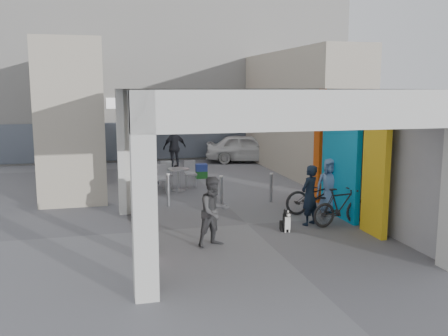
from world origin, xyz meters
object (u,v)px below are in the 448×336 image
object	(u,v)px
cafe_set	(174,180)
man_back_turned	(214,211)
bicycle_rear	(341,207)
man_crates	(175,147)
border_collie	(286,222)
bicycle_front	(319,195)
produce_stand	(142,181)
man_elderly	(330,186)
white_van	(247,148)
man_with_dog	(309,195)

from	to	relation	value
cafe_set	man_back_turned	world-z (taller)	man_back_turned
bicycle_rear	cafe_set	bearing A→B (deg)	21.61
man_crates	border_collie	bearing A→B (deg)	76.18
bicycle_front	border_collie	bearing A→B (deg)	131.81
border_collie	man_crates	world-z (taller)	man_crates
produce_stand	man_elderly	distance (m)	6.83
bicycle_front	man_crates	bearing A→B (deg)	16.11
man_back_turned	man_crates	world-z (taller)	man_crates
bicycle_rear	white_van	xyz separation A→B (m)	(0.87, 11.24, 0.17)
man_back_turned	bicycle_front	world-z (taller)	man_back_turned
man_back_turned	cafe_set	bearing A→B (deg)	68.48
produce_stand	man_back_turned	world-z (taller)	man_back_turned
man_elderly	bicycle_rear	xyz separation A→B (m)	(-0.30, -1.27, -0.28)
man_back_turned	man_elderly	bearing A→B (deg)	7.52
man_back_turned	white_van	bearing A→B (deg)	48.82
man_back_turned	produce_stand	bearing A→B (deg)	77.26
produce_stand	white_van	bearing A→B (deg)	68.28
cafe_set	man_elderly	size ratio (longest dim) A/B	0.99
border_collie	man_elderly	world-z (taller)	man_elderly
man_with_dog	man_elderly	bearing A→B (deg)	-170.65
man_elderly	white_van	xyz separation A→B (m)	(0.57, 9.97, -0.12)
man_with_dog	white_van	size ratio (longest dim) A/B	0.40
produce_stand	border_collie	size ratio (longest dim) A/B	1.81
cafe_set	man_elderly	world-z (taller)	man_elderly
bicycle_front	bicycle_rear	size ratio (longest dim) A/B	1.22
cafe_set	man_with_dog	world-z (taller)	man_with_dog
man_crates	white_van	bearing A→B (deg)	176.24
man_elderly	bicycle_front	distance (m)	0.40
produce_stand	border_collie	world-z (taller)	produce_stand
man_back_turned	man_elderly	world-z (taller)	man_back_turned
border_collie	man_back_turned	distance (m)	2.17
man_with_dog	bicycle_front	world-z (taller)	man_with_dog
border_collie	man_back_turned	xyz separation A→B (m)	(-1.98, -0.67, 0.56)
bicycle_front	man_back_turned	bearing A→B (deg)	119.68
man_elderly	man_crates	distance (m)	9.39
man_crates	man_with_dog	bearing A→B (deg)	81.00
border_collie	cafe_set	bearing A→B (deg)	120.63
bicycle_front	produce_stand	bearing A→B (deg)	42.43
man_with_dog	produce_stand	bearing A→B (deg)	-90.93
cafe_set	man_with_dog	distance (m)	6.08
man_with_dog	bicycle_rear	distance (m)	0.85
man_with_dog	man_back_turned	bearing A→B (deg)	-12.81
man_crates	bicycle_rear	world-z (taller)	man_crates
man_back_turned	man_crates	xyz separation A→B (m)	(0.76, 10.96, 0.15)
man_crates	bicycle_rear	size ratio (longest dim) A/B	1.13
border_collie	man_elderly	distance (m)	2.41
bicycle_front	bicycle_rear	xyz separation A→B (m)	(0.00, -1.31, -0.03)
bicycle_rear	produce_stand	bearing A→B (deg)	26.93
cafe_set	man_elderly	distance (m)	5.83
border_collie	man_with_dog	bearing A→B (deg)	39.90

